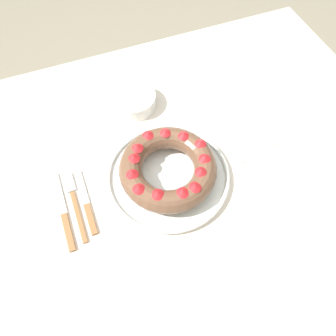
{
  "coord_description": "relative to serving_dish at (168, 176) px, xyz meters",
  "views": [
    {
      "loc": [
        -0.18,
        -0.39,
        1.54
      ],
      "look_at": [
        -0.02,
        0.02,
        0.8
      ],
      "focal_mm": 35.0,
      "sensor_mm": 36.0,
      "label": 1
    }
  ],
  "objects": [
    {
      "name": "side_bowl",
      "position": [
        -0.0,
        0.29,
        0.01
      ],
      "size": [
        0.14,
        0.14,
        0.04
      ],
      "primitive_type": "cylinder",
      "color": "white",
      "rests_on": "dining_table"
    },
    {
      "name": "cake_knife",
      "position": [
        -0.23,
        -0.0,
        -0.01
      ],
      "size": [
        0.02,
        0.2,
        0.01
      ],
      "rotation": [
        0.0,
        0.0,
        0.12
      ],
      "color": "#936038",
      "rests_on": "dining_table"
    },
    {
      "name": "napkin",
      "position": [
        0.28,
        0.04,
        -0.01
      ],
      "size": [
        0.18,
        0.14,
        0.0
      ],
      "primitive_type": "cube",
      "rotation": [
        0.0,
        0.0,
        0.14
      ],
      "color": "white",
      "rests_on": "dining_table"
    },
    {
      "name": "ground_plane",
      "position": [
        0.02,
        -0.02,
        -0.76
      ],
      "size": [
        8.0,
        8.0,
        0.0
      ],
      "primitive_type": "plane",
      "color": "gray"
    },
    {
      "name": "serving_knife",
      "position": [
        -0.29,
        -0.01,
        -0.01
      ],
      "size": [
        0.02,
        0.23,
        0.01
      ],
      "rotation": [
        0.0,
        0.0,
        0.09
      ],
      "color": "#936038",
      "rests_on": "dining_table"
    },
    {
      "name": "fork",
      "position": [
        -0.26,
        0.02,
        -0.01
      ],
      "size": [
        0.02,
        0.21,
        0.01
      ],
      "rotation": [
        0.0,
        0.0,
        -0.09
      ],
      "color": "#936038",
      "rests_on": "dining_table"
    },
    {
      "name": "bundt_cake",
      "position": [
        -0.0,
        -0.0,
        0.04
      ],
      "size": [
        0.26,
        0.26,
        0.07
      ],
      "color": "brown",
      "rests_on": "serving_dish"
    },
    {
      "name": "serving_dish",
      "position": [
        0.0,
        0.0,
        0.0
      ],
      "size": [
        0.34,
        0.34,
        0.02
      ],
      "color": "white",
      "rests_on": "dining_table"
    },
    {
      "name": "dining_table",
      "position": [
        0.02,
        -0.02,
        -0.09
      ],
      "size": [
        1.44,
        1.16,
        0.75
      ],
      "color": "beige",
      "rests_on": "ground_plane"
    }
  ]
}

